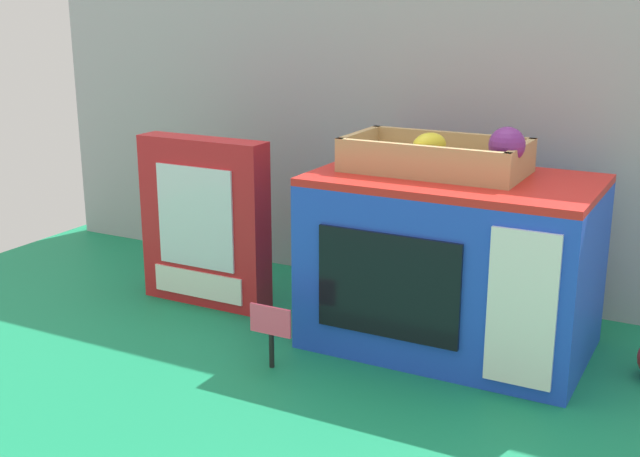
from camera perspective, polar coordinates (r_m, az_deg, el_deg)
The scene contains 6 objects.
ground_plane at distance 1.41m, azimuth 0.86°, elevation -7.04°, with size 1.70×1.70×0.00m, color #147A4C.
display_back_panel at distance 1.56m, azimuth 5.68°, elevation 9.30°, with size 1.61×0.03×0.74m, color #A0A3A8.
toy_microwave at distance 1.32m, azimuth 9.11°, elevation -2.37°, with size 0.44×0.27×0.28m.
food_groups_crate at distance 1.30m, azimuth 8.44°, elevation 4.89°, with size 0.29×0.15×0.08m.
cookie_set_box at distance 1.50m, azimuth -8.04°, elevation 0.41°, with size 0.25×0.06×0.31m.
price_sign at distance 1.25m, azimuth -3.45°, elevation -6.86°, with size 0.07×0.01×0.10m.
Camera 1 is at (0.59, -1.16, 0.55)m, focal length 45.98 mm.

